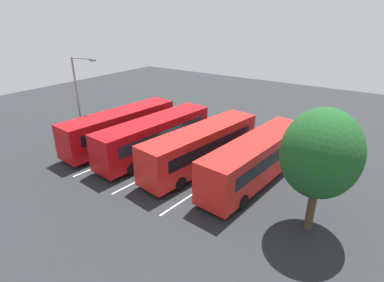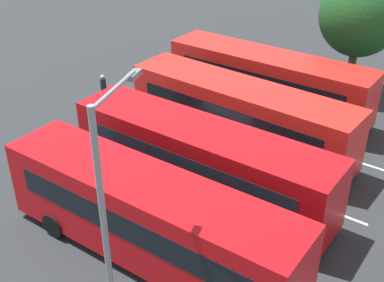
% 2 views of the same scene
% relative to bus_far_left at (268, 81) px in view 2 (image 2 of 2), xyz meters
% --- Properties ---
extents(ground_plane, '(67.78, 67.78, 0.00)m').
position_rel_bus_far_left_xyz_m(ground_plane, '(-0.25, 6.33, -1.73)').
color(ground_plane, '#232628').
extents(bus_far_left, '(11.14, 3.51, 3.15)m').
position_rel_bus_far_left_xyz_m(bus_far_left, '(0.00, 0.00, 0.00)').
color(bus_far_left, red).
rests_on(bus_far_left, ground).
extents(bus_center_left, '(11.18, 3.93, 3.15)m').
position_rel_bus_far_left_xyz_m(bus_center_left, '(-0.39, 4.25, 0.00)').
color(bus_center_left, red).
rests_on(bus_center_left, ground).
extents(bus_center_right, '(11.14, 3.50, 3.15)m').
position_rel_bus_far_left_xyz_m(bus_center_right, '(-0.74, 8.57, 0.00)').
color(bus_center_right, '#B70C11').
rests_on(bus_center_right, ground).
extents(bus_far_right, '(11.13, 3.43, 3.15)m').
position_rel_bus_far_left_xyz_m(bus_far_right, '(-0.88, 12.43, 0.00)').
color(bus_far_right, '#B70C11').
rests_on(bus_far_right, ground).
extents(pedestrian, '(0.41, 0.41, 1.75)m').
position_rel_bus_far_left_xyz_m(pedestrian, '(7.97, 3.74, -0.70)').
color(pedestrian, '#232833').
rests_on(pedestrian, ground).
extents(street_lamp, '(0.68, 2.47, 7.66)m').
position_rel_bus_far_left_xyz_m(street_lamp, '(-2.25, 15.84, 2.68)').
color(street_lamp, gray).
rests_on(street_lamp, ground).
extents(depot_tree, '(4.42, 3.98, 6.89)m').
position_rel_bus_far_left_xyz_m(depot_tree, '(-3.21, -4.59, 2.81)').
color(depot_tree, '#4C3823').
rests_on(depot_tree, ground).
extents(lane_stripe_outer_left, '(13.63, 1.48, 0.01)m').
position_rel_bus_far_left_xyz_m(lane_stripe_outer_left, '(-0.25, 2.22, -1.73)').
color(lane_stripe_outer_left, silver).
rests_on(lane_stripe_outer_left, ground).
extents(lane_stripe_inner_left, '(13.63, 1.48, 0.01)m').
position_rel_bus_far_left_xyz_m(lane_stripe_inner_left, '(-0.25, 6.33, -1.73)').
color(lane_stripe_inner_left, silver).
rests_on(lane_stripe_inner_left, ground).
extents(lane_stripe_inner_right, '(13.63, 1.48, 0.01)m').
position_rel_bus_far_left_xyz_m(lane_stripe_inner_right, '(-0.25, 10.44, -1.73)').
color(lane_stripe_inner_right, silver).
rests_on(lane_stripe_inner_right, ground).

